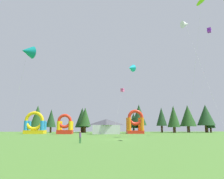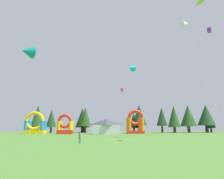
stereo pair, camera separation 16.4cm
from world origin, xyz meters
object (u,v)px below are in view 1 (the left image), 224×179
object	(u,v)px
kite_purple_box	(209,30)
person_far_side	(80,136)
kite_teal_delta	(28,51)
festival_tent	(106,126)
kite_pink_box	(122,90)
kite_white_delta	(185,24)
inflatable_orange_dome	(65,127)
inflatable_yellow_castle	(135,124)
inflatable_blue_arch	(35,126)
kite_cyan_delta	(131,68)
kite_lime_parafoil	(202,1)

from	to	relation	value
kite_purple_box	person_far_side	xyz separation A→B (m)	(-29.88, -21.71, -25.27)
kite_teal_delta	festival_tent	size ratio (longest dim) A/B	2.04
person_far_side	kite_teal_delta	bearing A→B (deg)	121.60
kite_pink_box	kite_white_delta	distance (m)	24.08
kite_pink_box	inflatable_orange_dome	distance (m)	20.40
inflatable_orange_dome	inflatable_yellow_castle	bearing A→B (deg)	6.12
kite_teal_delta	inflatable_blue_arch	size ratio (longest dim) A/B	2.39
kite_pink_box	kite_white_delta	xyz separation A→B (m)	(11.30, -18.32, 10.80)
kite_white_delta	inflatable_blue_arch	xyz separation A→B (m)	(-37.08, 26.69, -20.58)
festival_tent	kite_cyan_delta	bearing A→B (deg)	-53.04
kite_purple_box	inflatable_orange_dome	distance (m)	47.41
kite_white_delta	kite_teal_delta	distance (m)	31.28
kite_cyan_delta	kite_lime_parafoil	xyz separation A→B (m)	(7.88, -25.53, 4.20)
person_far_side	inflatable_blue_arch	distance (m)	42.50
kite_cyan_delta	person_far_side	xyz separation A→B (m)	(-10.67, -27.56, -16.77)
kite_purple_box	festival_tent	world-z (taller)	kite_purple_box
inflatable_yellow_castle	inflatable_orange_dome	bearing A→B (deg)	-173.88
kite_pink_box	kite_teal_delta	world-z (taller)	kite_teal_delta
person_far_side	inflatable_yellow_castle	world-z (taller)	inflatable_yellow_castle
kite_lime_parafoil	kite_teal_delta	distance (m)	29.85
kite_teal_delta	person_far_side	bearing A→B (deg)	-35.99
kite_cyan_delta	kite_pink_box	bearing A→B (deg)	126.41
kite_lime_parafoil	person_far_side	world-z (taller)	kite_lime_parafoil
kite_teal_delta	inflatable_blue_arch	xyz separation A→B (m)	(-7.26, 31.57, -12.49)
kite_cyan_delta	kite_lime_parafoil	distance (m)	27.05
kite_pink_box	person_far_side	xyz separation A→B (m)	(-8.54, -30.44, -11.19)
kite_lime_parafoil	kite_purple_box	bearing A→B (deg)	60.07
person_far_side	festival_tent	xyz separation A→B (m)	(4.23, 36.12, 1.25)
inflatable_orange_dome	kite_teal_delta	bearing A→B (deg)	-93.89
kite_pink_box	inflatable_orange_dome	xyz separation A→B (m)	(-16.50, 6.59, -10.04)
kite_lime_parafoil	inflatable_yellow_castle	xyz separation A→B (m)	(-5.25, 37.28, -19.05)
inflatable_blue_arch	inflatable_orange_dome	bearing A→B (deg)	-10.87
festival_tent	kite_pink_box	bearing A→B (deg)	-52.76
kite_lime_parafoil	festival_tent	world-z (taller)	kite_lime_parafoil
inflatable_blue_arch	kite_teal_delta	bearing A→B (deg)	-77.04
kite_white_delta	kite_lime_parafoil	xyz separation A→B (m)	(-1.29, -10.10, -1.02)
kite_white_delta	kite_lime_parafoil	distance (m)	10.23
inflatable_blue_arch	kite_cyan_delta	bearing A→B (deg)	-21.97
inflatable_yellow_castle	kite_cyan_delta	bearing A→B (deg)	-102.62
person_far_side	kite_pink_box	bearing A→B (deg)	51.92
kite_cyan_delta	kite_white_delta	distance (m)	18.70
kite_purple_box	inflatable_orange_dome	size ratio (longest dim) A/B	4.60
person_far_side	inflatable_orange_dome	world-z (taller)	inflatable_orange_dome
kite_purple_box	inflatable_orange_dome	bearing A→B (deg)	157.96
kite_white_delta	person_far_side	xyz separation A→B (m)	(-19.84, -12.13, -21.99)
person_far_side	inflatable_yellow_castle	size ratio (longest dim) A/B	0.21
kite_purple_box	person_far_side	bearing A→B (deg)	-144.00
kite_lime_parafoil	inflatable_blue_arch	world-z (taller)	kite_lime_parafoil
person_far_side	inflatable_orange_dome	distance (m)	37.90
kite_pink_box	inflatable_orange_dome	bearing A→B (deg)	158.22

